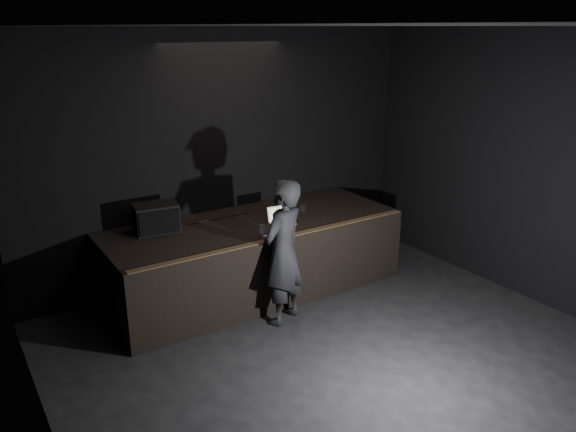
{
  "coord_description": "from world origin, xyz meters",
  "views": [
    {
      "loc": [
        -3.47,
        -3.51,
        3.5
      ],
      "look_at": [
        0.28,
        2.3,
        1.15
      ],
      "focal_mm": 35.0,
      "sensor_mm": 36.0,
      "label": 1
    }
  ],
  "objects_px": {
    "beer_can": "(262,231)",
    "stage_monitor": "(156,218)",
    "laptop": "(280,219)",
    "stage_riser": "(254,256)",
    "person": "(283,253)"
  },
  "relations": [
    {
      "from": "laptop",
      "to": "person",
      "type": "relative_size",
      "value": 0.18
    },
    {
      "from": "stage_monitor",
      "to": "beer_can",
      "type": "xyz_separation_m",
      "value": [
        1.02,
        -0.92,
        -0.1
      ]
    },
    {
      "from": "person",
      "to": "stage_riser",
      "type": "bearing_deg",
      "value": -121.56
    },
    {
      "from": "beer_can",
      "to": "stage_monitor",
      "type": "bearing_deg",
      "value": 137.85
    },
    {
      "from": "laptop",
      "to": "beer_can",
      "type": "relative_size",
      "value": 1.96
    },
    {
      "from": "laptop",
      "to": "beer_can",
      "type": "bearing_deg",
      "value": -139.69
    },
    {
      "from": "stage_riser",
      "to": "person",
      "type": "height_order",
      "value": "person"
    },
    {
      "from": "stage_riser",
      "to": "stage_monitor",
      "type": "xyz_separation_m",
      "value": [
        -1.22,
        0.35,
        0.68
      ]
    },
    {
      "from": "stage_riser",
      "to": "laptop",
      "type": "relative_size",
      "value": 12.13
    },
    {
      "from": "stage_riser",
      "to": "person",
      "type": "relative_size",
      "value": 2.2
    },
    {
      "from": "stage_monitor",
      "to": "person",
      "type": "distance_m",
      "value": 1.72
    },
    {
      "from": "stage_riser",
      "to": "person",
      "type": "distance_m",
      "value": 1.04
    },
    {
      "from": "stage_riser",
      "to": "laptop",
      "type": "xyz_separation_m",
      "value": [
        0.29,
        -0.23,
        0.55
      ]
    },
    {
      "from": "stage_riser",
      "to": "stage_monitor",
      "type": "relative_size",
      "value": 6.81
    },
    {
      "from": "beer_can",
      "to": "person",
      "type": "distance_m",
      "value": 0.43
    }
  ]
}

